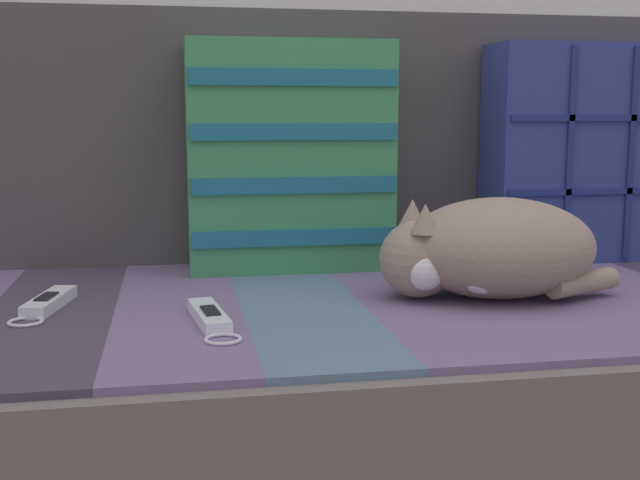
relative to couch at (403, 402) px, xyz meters
name	(u,v)px	position (x,y,z in m)	size (l,w,h in m)	color
couch	(403,402)	(0.00, 0.00, 0.00)	(1.77, 0.88, 0.38)	brown
sofa_backrest	(356,136)	(0.00, 0.37, 0.44)	(1.74, 0.14, 0.48)	#474242
throw_pillow_quilted	(583,153)	(0.43, 0.22, 0.40)	(0.38, 0.14, 0.42)	navy
throw_pillow_striped	(290,157)	(-0.16, 0.22, 0.40)	(0.37, 0.14, 0.42)	#3D8956
sleeping_cat	(486,250)	(0.11, -0.08, 0.27)	(0.38, 0.25, 0.16)	gray
game_remote_near	(210,317)	(-0.33, -0.16, 0.20)	(0.07, 0.21, 0.02)	white
game_remote_far	(48,303)	(-0.56, -0.03, 0.20)	(0.08, 0.20, 0.02)	white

